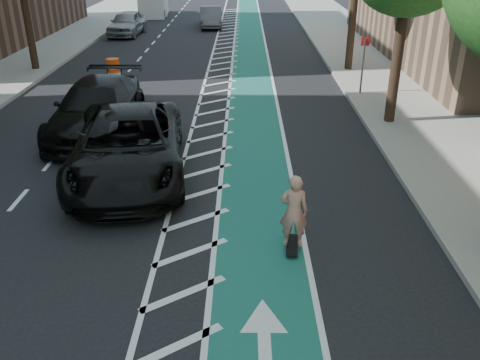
{
  "coord_description": "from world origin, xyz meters",
  "views": [
    {
      "loc": [
        2.64,
        -9.18,
        6.17
      ],
      "look_at": [
        2.56,
        1.36,
        1.1
      ],
      "focal_mm": 38.0,
      "sensor_mm": 36.0,
      "label": 1
    }
  ],
  "objects_px": {
    "suv_near": "(128,145)",
    "skateboarder": "(294,211)",
    "barrel_a": "(66,135)",
    "suv_far": "(97,108)"
  },
  "relations": [
    {
      "from": "skateboarder",
      "to": "suv_near",
      "type": "relative_size",
      "value": 0.25
    },
    {
      "from": "suv_far",
      "to": "barrel_a",
      "type": "relative_size",
      "value": 6.46
    },
    {
      "from": "suv_near",
      "to": "suv_far",
      "type": "relative_size",
      "value": 1.09
    },
    {
      "from": "suv_near",
      "to": "skateboarder",
      "type": "bearing_deg",
      "value": -49.01
    },
    {
      "from": "skateboarder",
      "to": "barrel_a",
      "type": "height_order",
      "value": "skateboarder"
    },
    {
      "from": "suv_near",
      "to": "suv_far",
      "type": "height_order",
      "value": "suv_near"
    },
    {
      "from": "skateboarder",
      "to": "suv_near",
      "type": "height_order",
      "value": "suv_near"
    },
    {
      "from": "suv_near",
      "to": "barrel_a",
      "type": "xyz_separation_m",
      "value": [
        -2.45,
        2.0,
        -0.47
      ]
    },
    {
      "from": "skateboarder",
      "to": "barrel_a",
      "type": "distance_m",
      "value": 8.91
    },
    {
      "from": "suv_near",
      "to": "barrel_a",
      "type": "distance_m",
      "value": 3.19
    }
  ]
}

